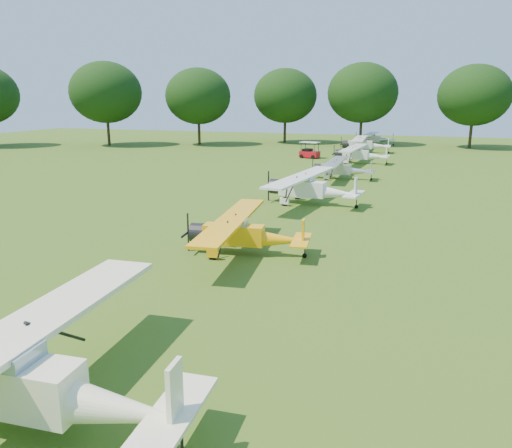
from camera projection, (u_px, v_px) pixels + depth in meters
The scene contains 10 objects.
ground at pixel (271, 232), 28.16m from camera, with size 160.00×160.00×0.00m, color #315314.
tree_belt at pixel (341, 84), 25.24m from camera, with size 137.36×130.27×14.52m.
aircraft_1 at pixel (26, 379), 10.91m from camera, with size 7.40×11.78×2.32m.
aircraft_2 at pixel (243, 232), 23.87m from camera, with size 6.09×9.68×1.90m.
aircraft_3 at pixel (309, 186), 35.22m from camera, with size 6.97×11.09×2.18m.
aircraft_4 at pixel (341, 168), 46.34m from camera, with size 5.76×9.15×1.81m.
aircraft_5 at pixel (359, 153), 57.50m from camera, with size 6.45×10.27×2.02m.
aircraft_6 at pixel (364, 143), 69.00m from camera, with size 6.86×10.92×2.15m.
aircraft_7 at pixel (374, 138), 80.57m from camera, with size 6.29×10.00×1.97m.
golf_cart at pixel (309, 153), 62.79m from camera, with size 2.63×1.98×2.01m.
Camera 1 is at (7.85, -26.05, 7.32)m, focal length 35.00 mm.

